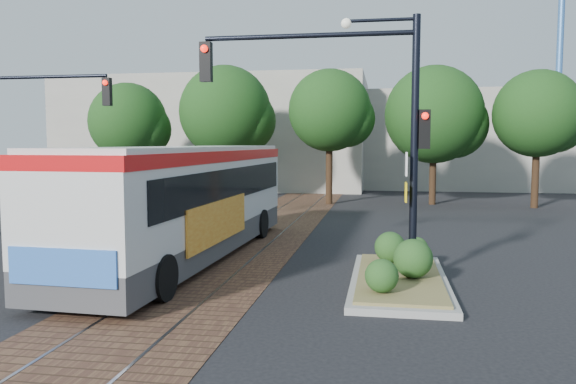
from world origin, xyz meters
name	(u,v)px	position (x,y,z in m)	size (l,w,h in m)	color
ground	(214,267)	(0.00, 0.00, 0.00)	(120.00, 120.00, 0.00)	black
trackbed	(250,241)	(0.00, 4.00, 0.01)	(3.60, 40.00, 0.02)	brown
tree_row	(325,114)	(1.21, 16.42, 4.85)	(26.40, 5.60, 7.67)	#382314
warehouses	(319,136)	(-0.53, 28.75, 3.81)	(40.00, 13.00, 8.00)	#ADA899
crane	(560,47)	(18.00, 34.00, 10.88)	(8.00, 0.50, 18.00)	#3F72B2
city_bus	(188,196)	(-1.10, 1.09, 1.78)	(3.02, 12.06, 3.20)	#404042
traffic_island	(400,270)	(4.82, -0.90, 0.33)	(2.20, 5.20, 1.13)	gray
signal_pole_main	(361,106)	(3.86, -0.81, 4.16)	(5.49, 0.46, 6.00)	black
signal_pole_left	(20,127)	(-8.37, 4.00, 3.86)	(4.99, 0.34, 6.00)	black
parked_car	(219,193)	(-4.37, 15.00, 0.58)	(1.61, 3.96, 1.15)	black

